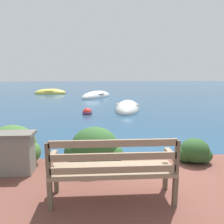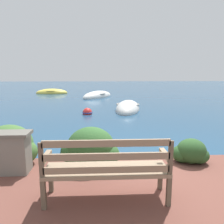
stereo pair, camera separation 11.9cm
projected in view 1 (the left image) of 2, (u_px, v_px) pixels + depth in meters
name	position (u px, v px, depth m)	size (l,w,h in m)	color
ground_plane	(146.00, 166.00, 4.65)	(80.00, 80.00, 0.00)	navy
park_bench	(113.00, 167.00, 2.94)	(1.71, 0.48, 0.93)	brown
hedge_clump_far_left	(12.00, 147.00, 4.16)	(1.13, 0.81, 0.77)	#426B33
hedge_clump_left	(94.00, 150.00, 4.07)	(1.11, 0.80, 0.75)	#2D5628
hedge_clump_centre	(194.00, 152.00, 4.26)	(0.71, 0.51, 0.48)	#284C23
rowboat_nearest	(127.00, 109.00, 11.26)	(1.76, 3.12, 0.88)	silver
rowboat_mid	(96.00, 96.00, 16.84)	(2.83, 3.24, 0.87)	silver
rowboat_far	(50.00, 93.00, 19.64)	(2.80, 1.35, 0.77)	#DBC64C
mooring_buoy	(87.00, 113.00, 10.23)	(0.48, 0.48, 0.44)	red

